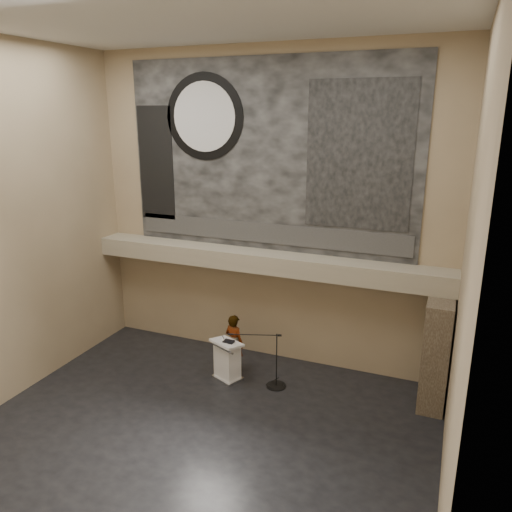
% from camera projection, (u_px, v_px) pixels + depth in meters
% --- Properties ---
extents(floor, '(10.00, 10.00, 0.00)m').
position_uv_depth(floor, '(202.00, 431.00, 11.11)').
color(floor, black).
rests_on(floor, ground).
extents(ceiling, '(10.00, 10.00, 0.00)m').
position_uv_depth(ceiling, '(187.00, 13.00, 8.73)').
color(ceiling, silver).
rests_on(ceiling, wall_back).
extents(wall_back, '(10.00, 0.02, 8.50)m').
position_uv_depth(wall_back, '(267.00, 211.00, 13.48)').
color(wall_back, '#8C7759').
rests_on(wall_back, floor).
extents(wall_front, '(10.00, 0.02, 8.50)m').
position_uv_depth(wall_front, '(43.00, 323.00, 6.37)').
color(wall_front, '#8C7759').
rests_on(wall_front, floor).
extents(wall_left, '(0.02, 8.00, 8.50)m').
position_uv_depth(wall_left, '(8.00, 226.00, 11.74)').
color(wall_left, '#8C7759').
rests_on(wall_left, floor).
extents(wall_right, '(0.02, 8.00, 8.50)m').
position_uv_depth(wall_right, '(466.00, 278.00, 8.11)').
color(wall_right, '#8C7759').
rests_on(wall_right, floor).
extents(soffit, '(10.00, 0.80, 0.50)m').
position_uv_depth(soffit, '(262.00, 261.00, 13.49)').
color(soffit, gray).
rests_on(soffit, wall_back).
extents(sprinkler_left, '(0.04, 0.04, 0.06)m').
position_uv_depth(sprinkler_left, '(208.00, 265.00, 14.10)').
color(sprinkler_left, '#B2893D').
rests_on(sprinkler_left, soffit).
extents(sprinkler_right, '(0.04, 0.04, 0.06)m').
position_uv_depth(sprinkler_right, '(329.00, 280.00, 12.83)').
color(sprinkler_right, '#B2893D').
rests_on(sprinkler_right, soffit).
extents(banner, '(8.00, 0.05, 5.00)m').
position_uv_depth(banner, '(267.00, 157.00, 13.05)').
color(banner, black).
rests_on(banner, wall_back).
extents(banner_text_strip, '(7.76, 0.02, 0.55)m').
position_uv_depth(banner_text_strip, '(266.00, 233.00, 13.59)').
color(banner_text_strip, '#2F2F2F').
rests_on(banner_text_strip, banner).
extents(banner_clock_rim, '(2.30, 0.02, 2.30)m').
position_uv_depth(banner_clock_rim, '(204.00, 117.00, 13.38)').
color(banner_clock_rim, black).
rests_on(banner_clock_rim, banner).
extents(banner_clock_face, '(1.84, 0.02, 1.84)m').
position_uv_depth(banner_clock_face, '(204.00, 117.00, 13.37)').
color(banner_clock_face, silver).
rests_on(banner_clock_face, banner).
extents(banner_building_print, '(2.60, 0.02, 3.60)m').
position_uv_depth(banner_building_print, '(359.00, 156.00, 12.11)').
color(banner_building_print, black).
rests_on(banner_building_print, banner).
extents(banner_brick_print, '(1.10, 0.02, 3.20)m').
position_uv_depth(banner_brick_print, '(156.00, 164.00, 14.33)').
color(banner_brick_print, black).
rests_on(banner_brick_print, banner).
extents(stone_pier, '(0.60, 1.40, 2.70)m').
position_uv_depth(stone_pier, '(436.00, 352.00, 11.85)').
color(stone_pier, '#3F3327').
rests_on(stone_pier, floor).
extents(lectern, '(0.95, 0.83, 1.14)m').
position_uv_depth(lectern, '(227.00, 360.00, 13.10)').
color(lectern, silver).
rests_on(lectern, floor).
extents(binder, '(0.28, 0.22, 0.04)m').
position_uv_depth(binder, '(229.00, 342.00, 12.90)').
color(binder, black).
rests_on(binder, lectern).
extents(papers, '(0.22, 0.30, 0.00)m').
position_uv_depth(papers, '(223.00, 341.00, 12.94)').
color(papers, white).
rests_on(papers, lectern).
extents(speaker_person, '(0.69, 0.55, 1.64)m').
position_uv_depth(speaker_person, '(234.00, 343.00, 13.47)').
color(speaker_person, white).
rests_on(speaker_person, floor).
extents(mic_stand, '(1.42, 0.67, 1.48)m').
position_uv_depth(mic_stand, '(275.00, 378.00, 12.86)').
color(mic_stand, black).
rests_on(mic_stand, floor).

